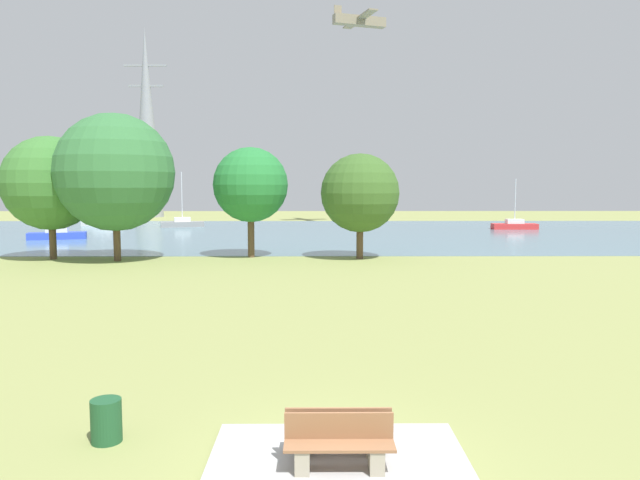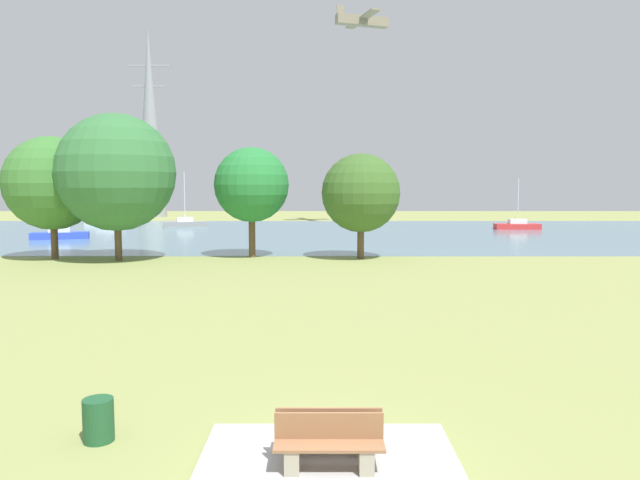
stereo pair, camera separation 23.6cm
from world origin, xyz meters
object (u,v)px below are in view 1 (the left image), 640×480
Objects in this scene: bench_facing_inland at (339,447)px; sailboat_blue at (57,234)px; tree_mid_shore at (360,193)px; sailboat_gray at (182,223)px; sailboat_white at (102,222)px; sailboat_red at (514,225)px; bench_facing_water at (338,434)px; litter_bin at (106,421)px; light_aircraft at (359,21)px; tree_east_near at (115,172)px; tree_west_near at (251,185)px; electricity_pylon at (147,123)px; tree_east_far at (50,183)px.

sailboat_blue is at bearing 118.25° from bench_facing_inland.
bench_facing_inland is 0.27× the size of tree_mid_shore.
sailboat_gray is 35.18m from tree_mid_shore.
sailboat_white reaches higher than bench_facing_inland.
tree_mid_shore is at bearing -125.76° from sailboat_red.
litter_bin is (-4.24, 0.77, -0.07)m from bench_facing_water.
light_aircraft reaches higher than sailboat_blue.
sailboat_white reaches higher than sailboat_red.
bench_facing_water is at bearing -61.45° from sailboat_blue.
litter_bin is 0.14× the size of sailboat_white.
sailboat_blue is at bearing 124.19° from tree_east_near.
tree_west_near is (-25.91, -25.20, 4.32)m from sailboat_red.
electricity_pylon is at bearing 114.04° from sailboat_gray.
tree_east_far reaches higher than tree_mid_shore.
sailboat_red is 43.87m from tree_east_near.
bench_facing_water is 0.33× the size of sailboat_red.
electricity_pylon is at bearing 118.26° from tree_mid_shore.
sailboat_white reaches higher than bench_facing_water.
bench_facing_inland is at bearing -94.35° from light_aircraft.
tree_east_near is at bearing -55.81° from sailboat_blue.
tree_mid_shore is (25.71, -14.26, 3.80)m from sailboat_blue.
light_aircraft is (20.43, 3.80, 23.64)m from sailboat_gray.
sailboat_white is at bearing 109.70° from litter_bin.
electricity_pylon is 37.20m from light_aircraft.
light_aircraft reaches higher than bench_facing_inland.
tree_mid_shore is at bearing -58.75° from sailboat_gray.
light_aircraft is (30.52, -18.81, 9.95)m from electricity_pylon.
tree_mid_shore is (18.15, -29.91, 3.79)m from sailboat_gray.
electricity_pylon reaches higher than tree_mid_shore.
tree_west_near is at bearing 99.00° from bench_facing_water.
sailboat_gray is at bearing -8.98° from sailboat_white.
litter_bin is at bearing -70.30° from sailboat_white.
sailboat_red is 0.75× the size of tree_west_near.
sailboat_red is 36.40m from tree_west_near.
bench_facing_inland reaches higher than litter_bin.
litter_bin is 0.09× the size of tree_east_near.
tree_east_near is at bearing 107.92° from litter_bin.
sailboat_blue is at bearing -115.82° from sailboat_gray.
litter_bin is 0.11× the size of tree_west_near.
litter_bin is 28.87m from tree_west_near.
tree_west_near is at bearing -67.77° from electricity_pylon.
bench_facing_water is 30.72m from tree_east_near.
sailboat_blue is (-23.23, 43.23, -0.02)m from bench_facing_inland.
sailboat_red is at bearing 44.21° from tree_west_near.
sailboat_blue is 41.49m from light_aircraft.
sailboat_white is 0.20× the size of electricity_pylon.
tree_mid_shore is 0.24× the size of electricity_pylon.
tree_mid_shore is (-18.78, -26.08, 3.80)m from sailboat_red.
light_aircraft reaches higher than sailboat_white.
sailboat_red is at bearing 38.43° from tree_east_near.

